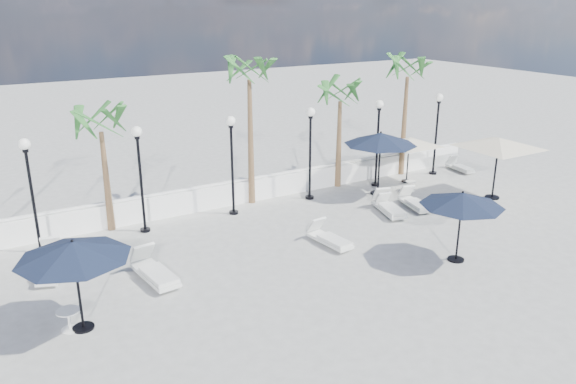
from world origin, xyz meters
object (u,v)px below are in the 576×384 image
lounger_5 (329,238)px  lounger_8 (460,167)px  lounger_1 (49,262)px  lounger_6 (415,202)px  parasol_navy_left (73,251)px  lounger_2 (53,268)px  parasol_navy_right (462,200)px  parasol_navy_mid (381,139)px  parasol_cream_sq_b (499,138)px  parasol_cream_sq_a (409,139)px  lounger_3 (155,272)px  lounger_7 (390,208)px  lounger_4 (389,207)px

lounger_5 → lounger_8: bearing=14.7°
lounger_1 → lounger_6: bearing=8.5°
lounger_6 → parasol_navy_left: 13.62m
lounger_2 → lounger_5: (8.48, -2.35, -0.00)m
lounger_2 → parasol_navy_right: bearing=-5.3°
parasol_navy_mid → parasol_cream_sq_b: bearing=-36.8°
parasol_navy_right → parasol_cream_sq_a: 8.23m
lounger_3 → lounger_5: 5.94m
lounger_7 → parasol_navy_right: size_ratio=0.66×
lounger_3 → lounger_7: bearing=-2.4°
lounger_1 → lounger_7: bearing=7.8°
lounger_5 → lounger_8: (10.44, 4.02, -0.03)m
lounger_2 → parasol_cream_sq_b: bearing=14.1°
lounger_6 → lounger_5: bearing=-153.4°
lounger_5 → parasol_navy_right: (2.80, -3.06, 1.82)m
lounger_6 → parasol_cream_sq_a: parasol_cream_sq_a is taller
lounger_4 → lounger_6: size_ratio=1.11×
lounger_8 → parasol_cream_sq_a: bearing=-173.5°
lounger_4 → lounger_7: 0.07m
lounger_1 → parasol_navy_right: bearing=-12.3°
parasol_navy_mid → parasol_cream_sq_b: (3.82, -2.85, 0.17)m
lounger_5 → lounger_2: bearing=158.1°
lounger_2 → lounger_4: size_ratio=0.93×
parasol_navy_mid → parasol_navy_right: bearing=-107.3°
lounger_2 → parasol_navy_mid: 13.48m
parasol_navy_left → lounger_1: bearing=92.8°
parasol_navy_left → parasol_cream_sq_a: size_ratio=0.62×
parasol_cream_sq_a → parasol_navy_mid: bearing=-163.1°
parasol_cream_sq_a → lounger_6: bearing=-126.4°
lounger_2 → parasol_navy_left: (0.18, -3.50, 1.93)m
lounger_5 → parasol_navy_right: size_ratio=0.73×
lounger_5 → lounger_8: size_ratio=1.13×
lounger_4 → lounger_5: size_ratio=1.11×
parasol_navy_mid → lounger_5: bearing=-145.2°
lounger_7 → parasol_navy_right: 4.77m
lounger_1 → parasol_cream_sq_a: (15.50, 1.17, 1.78)m
lounger_8 → parasol_navy_mid: size_ratio=0.55×
lounger_5 → lounger_7: 3.90m
lounger_1 → lounger_5: size_ratio=1.08×
lounger_8 → parasol_cream_sq_b: (-1.84, -3.55, 2.37)m
parasol_navy_left → lounger_7: bearing=11.3°
lounger_3 → parasol_navy_left: size_ratio=0.80×
lounger_8 → parasol_navy_mid: 6.11m
parasol_navy_right → lounger_3: bearing=157.8°
lounger_4 → parasol_cream_sq_b: 5.51m
lounger_1 → lounger_2: (0.01, -0.49, -0.01)m
lounger_7 → parasol_navy_right: parasol_navy_right is taller
lounger_8 → parasol_cream_sq_b: 4.65m
lounger_3 → lounger_7: (9.61, 0.75, -0.06)m
lounger_2 → lounger_7: (12.17, -1.10, -0.03)m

